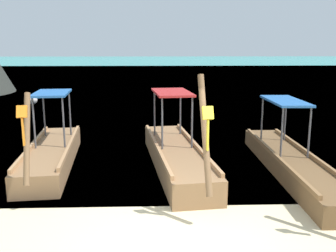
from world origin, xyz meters
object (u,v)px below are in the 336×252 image
Objects in this scene: longtail_boat_orange_ribbon at (52,153)px; longtail_boat_yellow_ribbon at (176,155)px; mooring_buoy_near at (33,100)px; longtail_boat_green_ribbon at (291,162)px.

longtail_boat_orange_ribbon is 3.47m from longtail_boat_yellow_ribbon.
mooring_buoy_near is (-7.55, 11.81, -0.09)m from longtail_boat_yellow_ribbon.
longtail_boat_green_ribbon reaches higher than mooring_buoy_near.
longtail_boat_yellow_ribbon is (3.46, -0.34, 0.02)m from longtail_boat_orange_ribbon.
longtail_boat_green_ribbon is at bearing -11.44° from longtail_boat_yellow_ribbon.
longtail_boat_orange_ribbon is at bearing 174.45° from longtail_boat_yellow_ribbon.
longtail_boat_orange_ribbon is at bearing -70.36° from mooring_buoy_near.
longtail_boat_yellow_ribbon is 0.94× the size of longtail_boat_green_ribbon.
longtail_boat_yellow_ribbon reaches higher than longtail_boat_orange_ribbon.
longtail_boat_orange_ribbon is 0.88× the size of longtail_boat_yellow_ribbon.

